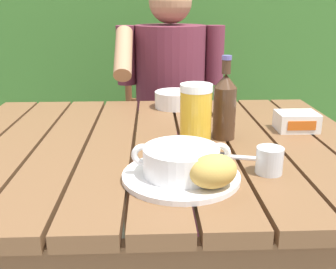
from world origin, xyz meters
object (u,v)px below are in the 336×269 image
(soup_bowl, at_px, (181,160))
(butter_tub, at_px, (297,121))
(table_knife, at_px, (225,156))
(serving_plate, at_px, (181,176))
(diner_bowl, at_px, (175,99))
(bread_roll, at_px, (213,171))
(water_glass_small, at_px, (269,160))
(person_eating, at_px, (170,96))
(beer_bottle, at_px, (225,105))
(beer_glass, at_px, (196,116))
(chair_near_diner, at_px, (169,136))

(soup_bowl, relative_size, butter_tub, 1.81)
(table_knife, bearing_deg, serving_plate, -134.88)
(serving_plate, height_order, diner_bowl, diner_bowl)
(bread_roll, height_order, water_glass_small, bread_roll)
(person_eating, relative_size, beer_bottle, 5.33)
(soup_bowl, bearing_deg, serving_plate, 0.00)
(bread_roll, distance_m, butter_tub, 0.52)
(beer_glass, height_order, table_knife, beer_glass)
(beer_bottle, bearing_deg, butter_tub, 15.39)
(beer_bottle, height_order, diner_bowl, beer_bottle)
(beer_bottle, distance_m, water_glass_small, 0.27)
(diner_bowl, bearing_deg, soup_bowl, -92.19)
(beer_bottle, bearing_deg, bread_roll, -103.48)
(water_glass_small, bearing_deg, serving_plate, -173.85)
(bread_roll, bearing_deg, serving_plate, 130.60)
(beer_bottle, distance_m, table_knife, 0.18)
(serving_plate, bearing_deg, soup_bowl, 180.00)
(bread_roll, height_order, beer_bottle, beer_bottle)
(person_eating, relative_size, table_knife, 7.45)
(soup_bowl, relative_size, beer_bottle, 0.92)
(bread_roll, relative_size, table_knife, 0.73)
(beer_glass, bearing_deg, beer_bottle, 38.84)
(soup_bowl, relative_size, bread_roll, 1.76)
(person_eating, distance_m, beer_glass, 0.79)
(butter_tub, bearing_deg, beer_glass, -157.16)
(butter_tub, relative_size, table_knife, 0.71)
(person_eating, relative_size, serving_plate, 4.81)
(person_eating, xyz_separation_m, beer_glass, (0.03, -0.78, 0.12))
(butter_tub, bearing_deg, diner_bowl, 140.02)
(person_eating, bearing_deg, chair_near_diner, 89.20)
(bread_roll, relative_size, beer_glass, 0.72)
(soup_bowl, xyz_separation_m, beer_bottle, (0.14, 0.27, 0.05))
(chair_near_diner, distance_m, beer_bottle, 0.99)
(beer_bottle, xyz_separation_m, water_glass_small, (0.06, -0.25, -0.07))
(beer_glass, bearing_deg, water_glass_small, -50.12)
(soup_bowl, xyz_separation_m, butter_tub, (0.38, 0.34, -0.02))
(person_eating, distance_m, butter_tub, 0.74)
(chair_near_diner, xyz_separation_m, bread_roll, (0.04, -1.25, 0.34))
(butter_tub, relative_size, diner_bowl, 0.80)
(serving_plate, bearing_deg, water_glass_small, 6.15)
(chair_near_diner, distance_m, water_glass_small, 1.22)
(chair_near_diner, height_order, diner_bowl, chair_near_diner)
(serving_plate, distance_m, beer_bottle, 0.32)
(table_knife, bearing_deg, person_eating, 96.57)
(person_eating, xyz_separation_m, butter_tub, (0.36, -0.64, 0.06))
(table_knife, bearing_deg, bread_roll, -107.56)
(water_glass_small, distance_m, diner_bowl, 0.64)
(beer_bottle, height_order, table_knife, beer_bottle)
(soup_bowl, bearing_deg, beer_glass, 75.25)
(beer_bottle, bearing_deg, table_knife, -98.17)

